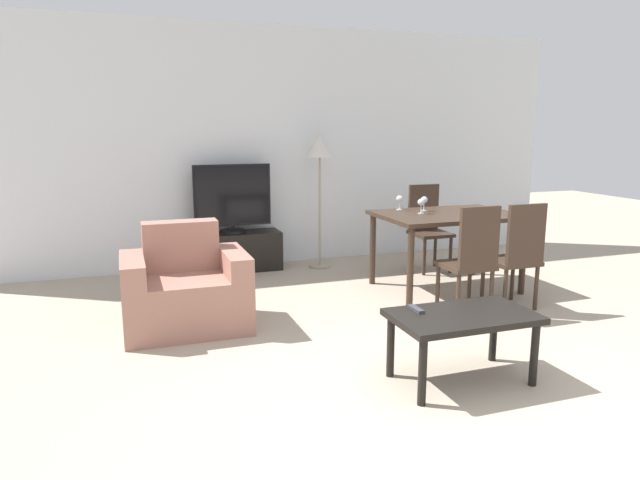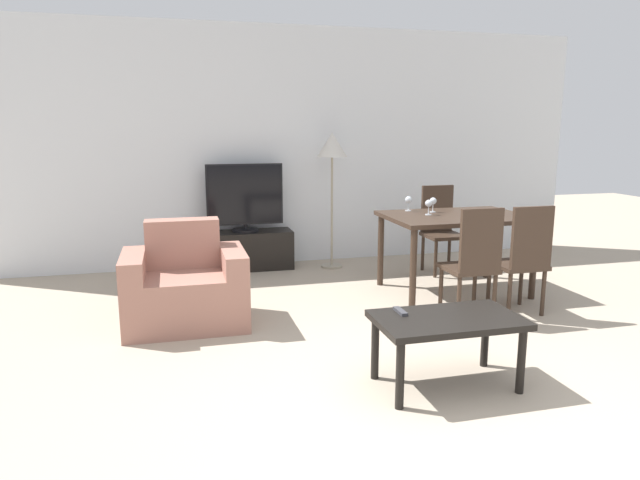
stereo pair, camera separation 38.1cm
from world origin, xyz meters
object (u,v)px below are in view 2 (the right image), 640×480
object	(u,v)px
dining_table	(455,224)
dining_chair_near_right	(524,256)
floor_lamp	(332,152)
tv	(245,198)
wine_glass_center	(433,202)
tv_stand	(246,250)
wine_glass_right	(429,204)
remote_primary	(400,311)
coffee_table	(447,326)
armchair	(185,288)
wine_glass_left	(408,201)
dining_chair_far	(440,226)
dining_chair_near	(474,259)

from	to	relation	value
dining_table	dining_chair_near_right	size ratio (longest dim) A/B	1.40
dining_table	floor_lamp	size ratio (longest dim) A/B	0.87
tv	wine_glass_center	xyz separation A→B (m)	(1.69, -1.21, 0.05)
tv_stand	wine_glass_right	size ratio (longest dim) A/B	7.09
dining_chair_near_right	remote_primary	xyz separation A→B (m)	(-1.50, -0.95, -0.06)
wine_glass_right	tv_stand	bearing A→B (deg)	139.22
floor_lamp	wine_glass_center	bearing A→B (deg)	-54.84
dining_chair_near_right	wine_glass_center	world-z (taller)	dining_chair_near_right
wine_glass_center	tv_stand	bearing A→B (deg)	144.48
tv_stand	remote_primary	xyz separation A→B (m)	(0.57, -3.13, 0.24)
dining_chair_near_right	coffee_table	bearing A→B (deg)	-138.91
armchair	wine_glass_right	distance (m)	2.38
tv_stand	wine_glass_right	bearing A→B (deg)	-40.78
wine_glass_left	dining_chair_near_right	bearing A→B (deg)	-63.11
tv_stand	dining_chair_far	bearing A→B (deg)	-16.98
tv_stand	coffee_table	distance (m)	3.38
dining_table	tv	bearing A→B (deg)	142.53
tv_stand	floor_lamp	xyz separation A→B (m)	(0.96, -0.16, 1.10)
coffee_table	wine_glass_left	world-z (taller)	wine_glass_left
armchair	remote_primary	distance (m)	1.92
armchair	dining_chair_near	world-z (taller)	dining_chair_near
dining_chair_near	floor_lamp	size ratio (longest dim) A/B	0.62
dining_table	remote_primary	size ratio (longest dim) A/B	8.83
floor_lamp	wine_glass_center	distance (m)	1.35
wine_glass_right	armchair	bearing A→B (deg)	-171.33
tv_stand	wine_glass_right	distance (m)	2.18
dining_chair_near	tv	bearing A→B (deg)	126.28
tv	coffee_table	world-z (taller)	tv
tv_stand	dining_table	distance (m)	2.36
coffee_table	dining_chair_near	world-z (taller)	dining_chair_near
dining_chair_near_right	remote_primary	size ratio (longest dim) A/B	6.33
dining_chair_near	dining_table	bearing A→B (deg)	73.41
dining_chair_far	dining_chair_near_right	xyz separation A→B (m)	(0.00, -1.56, 0.00)
floor_lamp	wine_glass_center	size ratio (longest dim) A/B	10.42
armchair	dining_table	xyz separation A→B (m)	(2.55, 0.30, 0.37)
tv	wine_glass_right	world-z (taller)	tv
tv	dining_chair_far	xyz separation A→B (m)	(2.07, -0.63, -0.30)
armchair	floor_lamp	world-z (taller)	floor_lamp
dining_chair_near	wine_glass_left	world-z (taller)	dining_chair_near
dining_chair_near_right	remote_primary	distance (m)	1.78
remote_primary	wine_glass_left	distance (m)	2.31
floor_lamp	tv	bearing A→B (deg)	170.42
coffee_table	dining_chair_near	size ratio (longest dim) A/B	0.94
dining_chair_near	dining_chair_near_right	size ratio (longest dim) A/B	1.00
floor_lamp	wine_glass_left	bearing A→B (deg)	-58.96
dining_chair_far	wine_glass_left	distance (m)	0.79
dining_table	dining_chair_near_right	world-z (taller)	dining_chair_near_right
armchair	coffee_table	bearing A→B (deg)	-45.81
dining_table	wine_glass_left	size ratio (longest dim) A/B	9.08
armchair	dining_chair_near	xyz separation A→B (m)	(2.31, -0.48, 0.21)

